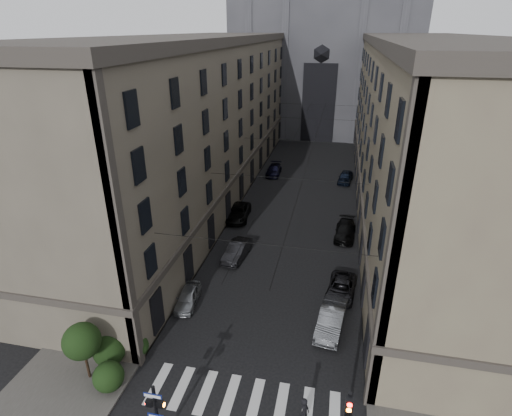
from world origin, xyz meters
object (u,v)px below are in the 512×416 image
Objects in this scene: car_left_near at (188,297)px; car_right_near at (331,319)px; car_right_midnear at (341,288)px; car_left_far at (274,170)px; car_left_midnear at (237,251)px; car_left_midfar at (238,212)px; car_right_midfar at (345,231)px; pedestrian_signal_left at (156,411)px; car_right_far at (345,177)px; gothic_tower at (326,38)px; pedestrian at (304,413)px.

car_right_near is (10.94, -0.52, 0.15)m from car_left_near.
car_right_near reaches higher than car_left_near.
car_right_near is at bearing -91.89° from car_right_midnear.
car_left_far is 0.99× the size of car_right_near.
car_right_near is at bearing -35.39° from car_left_midnear.
car_left_midfar is at bearing -96.88° from car_left_far.
car_right_midfar reaches higher than car_left_far.
pedestrian_signal_left is 42.08m from car_right_far.
car_left_midnear is 0.94× the size of car_right_midfar.
car_right_midfar is (11.81, -2.00, -0.03)m from car_left_midfar.
car_left_midfar is 1.09× the size of car_right_near.
pedestrian_signal_left is 26.44m from car_right_midfar.
gothic_tower reaches higher than car_right_far.
car_right_midfar is (9.12, 24.76, -1.63)m from pedestrian_signal_left.
gothic_tower is 11.08× the size of car_left_midfar.
car_right_far is 2.18× the size of pedestrian.
car_right_midfar is at bearing -60.74° from car_left_far.
pedestrian reaches higher than car_left_midnear.
car_right_near is 8.17m from pedestrian.
car_left_midfar is (-6.20, -46.69, -17.07)m from gothic_tower.
pedestrian is (3.63, -70.96, -16.79)m from gothic_tower.
car_left_far is 20.26m from car_right_midfar.
car_left_far is at bearing 97.50° from car_left_midnear.
car_left_midnear is (-0.69, 18.54, -1.58)m from pedestrian_signal_left.
car_right_far reaches higher than car_right_midfar.
gothic_tower reaches higher than car_right_midnear.
pedestrian_signal_left is 7.68m from pedestrian.
car_right_near is (10.94, -16.17, 0.07)m from car_left_midfar.
car_right_near is at bearing -74.73° from car_left_far.
car_left_midfar reaches higher than car_left_far.
car_right_near is 1.00× the size of car_right_midfar.
car_left_midnear is 23.66m from car_left_far.
car_right_midfar is 2.39× the size of pedestrian.
car_right_midfar is at bearing -4.57° from pedestrian.
car_left_far is 32.99m from car_right_near.
car_right_far is at bearing 77.59° from pedestrian_signal_left.
car_left_near is 10.96m from car_right_near.
car_right_far reaches higher than car_left_midfar.
pedestrian is (9.83, -24.27, 0.28)m from car_left_midfar.
car_left_midfar is 15.50m from car_left_far.
car_right_near is 30.49m from car_right_far.
pedestrian_signal_left is at bearing -89.76° from car_left_far.
pedestrian_signal_left is 0.83× the size of car_right_near.
car_left_near is (-6.20, -62.35, -17.15)m from gothic_tower.
car_right_midnear is (9.58, -3.82, -0.10)m from car_left_midnear.
car_left_midfar is (-2.00, 8.22, -0.02)m from car_left_midnear.
pedestrian is at bearing -90.97° from car_right_midfar.
car_left_midnear is at bearing -80.56° from car_left_midfar.
car_right_midnear is 10.05m from car_right_midfar.
gothic_tower is 75.15m from pedestrian_signal_left.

